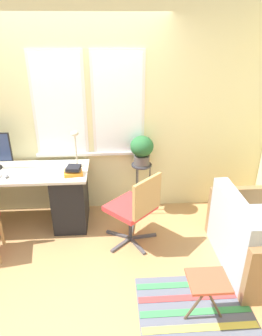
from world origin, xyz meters
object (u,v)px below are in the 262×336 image
at_px(office_chair_swivel, 135,207).
at_px(couch_loveseat, 258,241).
at_px(folding_stool, 208,284).
at_px(book_stack, 73,171).
at_px(mouse, 7,176).
at_px(desk_lamp, 76,146).
at_px(plant_stand, 141,170).
at_px(potted_plant, 142,149).

distance_m(office_chair_swivel, couch_loveseat, 1.37).
bearing_deg(couch_loveseat, folding_stool, 131.07).
bearing_deg(folding_stool, couch_loveseat, 41.07).
bearing_deg(folding_stool, book_stack, 131.04).
distance_m(mouse, desk_lamp, 0.87).
distance_m(desk_lamp, folding_stool, 2.15).
distance_m(desk_lamp, office_chair_swivel, 1.05).
height_order(plant_stand, potted_plant, potted_plant).
xyz_separation_m(desk_lamp, office_chair_swivel, (0.68, -0.58, -0.54)).
bearing_deg(plant_stand, folding_stool, -77.70).
relative_size(office_chair_swivel, couch_loveseat, 0.78).
xyz_separation_m(mouse, desk_lamp, (0.78, 0.28, 0.25)).
xyz_separation_m(book_stack, plant_stand, (0.84, 0.35, -0.19)).
relative_size(book_stack, couch_loveseat, 0.21).
xyz_separation_m(desk_lamp, couch_loveseat, (1.98, -0.99, -0.76)).
distance_m(mouse, book_stack, 0.76).
height_order(office_chair_swivel, couch_loveseat, office_chair_swivel).
bearing_deg(book_stack, couch_loveseat, -20.34).
distance_m(office_chair_swivel, potted_plant, 0.82).
bearing_deg(folding_stool, plant_stand, 102.30).
xyz_separation_m(desk_lamp, plant_stand, (0.82, 0.11, -0.41)).
bearing_deg(desk_lamp, folding_stool, -53.91).
bearing_deg(book_stack, office_chair_swivel, -25.09).
bearing_deg(couch_loveseat, mouse, 75.67).
xyz_separation_m(office_chair_swivel, plant_stand, (0.14, 0.68, 0.14)).
bearing_deg(potted_plant, mouse, -166.38).
height_order(office_chair_swivel, plant_stand, office_chair_swivel).
xyz_separation_m(book_stack, folding_stool, (1.23, -1.41, -0.41)).
xyz_separation_m(mouse, office_chair_swivel, (1.47, -0.29, -0.29)).
height_order(couch_loveseat, plant_stand, couch_loveseat).
relative_size(potted_plant, folding_stool, 0.84).
distance_m(couch_loveseat, plant_stand, 1.62).
distance_m(office_chair_swivel, plant_stand, 0.71).
bearing_deg(plant_stand, mouse, -166.38).
bearing_deg(plant_stand, desk_lamp, -172.69).
bearing_deg(office_chair_swivel, desk_lamp, -84.57).
distance_m(plant_stand, folding_stool, 1.82).
bearing_deg(book_stack, mouse, -177.31).
height_order(desk_lamp, couch_loveseat, desk_lamp).
height_order(office_chair_swivel, folding_stool, office_chair_swivel).
bearing_deg(desk_lamp, office_chair_swivel, -40.10).
distance_m(potted_plant, folding_stool, 1.88).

